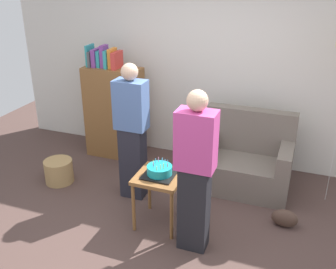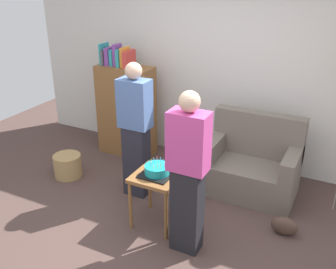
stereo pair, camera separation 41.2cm
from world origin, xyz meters
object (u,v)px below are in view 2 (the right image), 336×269
(bookshelf, at_px, (126,108))
(handbag, at_px, (284,226))
(wicker_basket, at_px, (68,166))
(couch, at_px, (252,166))
(side_table, at_px, (157,182))
(person_blowing_candles, at_px, (136,131))
(person_holding_cake, at_px, (188,174))
(birthday_cake, at_px, (157,170))

(bookshelf, xyz_separation_m, handbag, (2.49, -0.92, -0.59))
(wicker_basket, bearing_deg, bookshelf, 71.69)
(couch, xyz_separation_m, side_table, (-0.71, -1.10, 0.16))
(bookshelf, bearing_deg, wicker_basket, -108.31)
(couch, distance_m, side_table, 1.32)
(side_table, distance_m, person_blowing_candles, 0.73)
(handbag, bearing_deg, person_holding_cake, -142.10)
(birthday_cake, bearing_deg, bookshelf, 132.52)
(birthday_cake, relative_size, handbag, 1.14)
(person_blowing_candles, bearing_deg, couch, 45.17)
(bookshelf, relative_size, wicker_basket, 4.43)
(handbag, bearing_deg, person_blowing_candles, 179.80)
(couch, xyz_separation_m, handbag, (0.56, -0.69, -0.24))
(side_table, relative_size, person_holding_cake, 0.36)
(bookshelf, xyz_separation_m, person_holding_cake, (1.66, -1.56, 0.14))
(bookshelf, distance_m, person_blowing_candles, 1.17)
(couch, height_order, wicker_basket, couch)
(birthday_cake, bearing_deg, person_blowing_candles, 140.25)
(wicker_basket, distance_m, handbag, 2.81)
(couch, xyz_separation_m, birthday_cake, (-0.71, -1.10, 0.30))
(person_blowing_candles, bearing_deg, person_holding_cake, -18.45)
(couch, relative_size, bookshelf, 0.69)
(side_table, xyz_separation_m, person_blowing_candles, (-0.50, 0.42, 0.33))
(side_table, height_order, handbag, side_table)
(wicker_basket, height_order, handbag, wicker_basket)
(couch, distance_m, birthday_cake, 1.34)
(side_table, xyz_separation_m, handbag, (1.27, 0.41, -0.40))
(side_table, height_order, person_blowing_candles, person_blowing_candles)
(wicker_basket, bearing_deg, side_table, -13.19)
(side_table, bearing_deg, bookshelf, 132.52)
(bookshelf, distance_m, handbag, 2.72)
(person_blowing_candles, bearing_deg, wicker_basket, -160.87)
(couch, relative_size, wicker_basket, 3.06)
(couch, xyz_separation_m, wicker_basket, (-2.25, -0.74, -0.19))
(side_table, bearing_deg, handbag, 17.94)
(bookshelf, xyz_separation_m, wicker_basket, (-0.32, -0.97, -0.54))
(bookshelf, height_order, birthday_cake, bookshelf)
(wicker_basket, bearing_deg, birthday_cake, -13.19)
(bookshelf, height_order, side_table, bookshelf)
(side_table, bearing_deg, birthday_cake, 54.24)
(person_blowing_candles, bearing_deg, handbag, 15.71)
(birthday_cake, distance_m, person_blowing_candles, 0.68)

